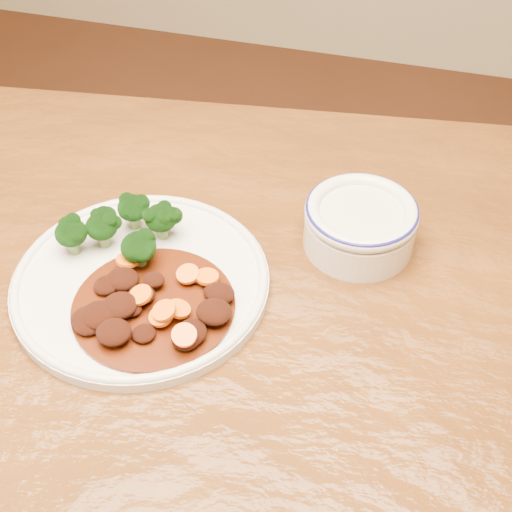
# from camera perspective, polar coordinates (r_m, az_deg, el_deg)

# --- Properties ---
(dining_table) EXTENTS (1.61, 1.09, 0.75)m
(dining_table) POSITION_cam_1_polar(r_m,az_deg,el_deg) (0.85, -6.64, -9.23)
(dining_table) COLOR #5F3310
(dining_table) RESTS_ON ground
(dinner_plate) EXTENTS (0.29, 0.29, 0.02)m
(dinner_plate) POSITION_cam_1_polar(r_m,az_deg,el_deg) (0.83, -9.20, -1.97)
(dinner_plate) COLOR silver
(dinner_plate) RESTS_ON dining_table
(broccoli_florets) EXTENTS (0.13, 0.10, 0.05)m
(broccoli_florets) POSITION_cam_1_polar(r_m,az_deg,el_deg) (0.85, -10.63, 2.24)
(broccoli_florets) COLOR olive
(broccoli_florets) RESTS_ON dinner_plate
(mince_stew) EXTENTS (0.18, 0.18, 0.03)m
(mince_stew) POSITION_cam_1_polar(r_m,az_deg,el_deg) (0.78, -8.69, -4.14)
(mince_stew) COLOR #491B07
(mince_stew) RESTS_ON dinner_plate
(dip_bowl) EXTENTS (0.14, 0.14, 0.06)m
(dip_bowl) POSITION_cam_1_polar(r_m,az_deg,el_deg) (0.86, 8.33, 2.62)
(dip_bowl) COLOR beige
(dip_bowl) RESTS_ON dining_table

